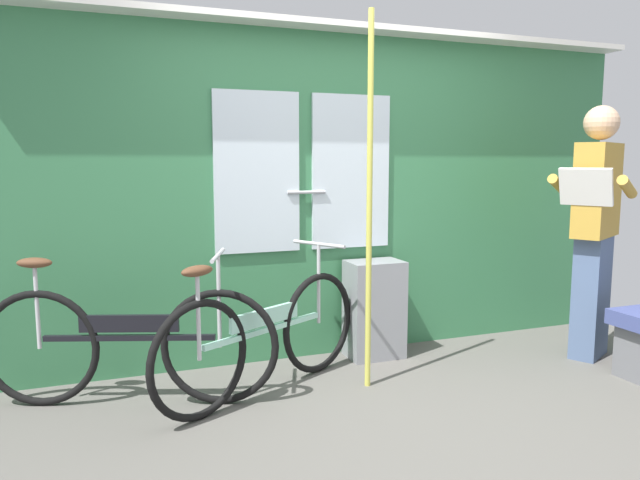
# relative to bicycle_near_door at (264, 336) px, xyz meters

# --- Properties ---
(ground_plane) EXTENTS (5.95, 4.26, 0.04)m
(ground_plane) POSITION_rel_bicycle_near_door_xyz_m (0.67, -0.71, -0.38)
(ground_plane) COLOR #56544F
(train_door_wall) EXTENTS (4.95, 0.28, 2.35)m
(train_door_wall) POSITION_rel_bicycle_near_door_xyz_m (0.66, 0.61, 0.86)
(train_door_wall) COLOR #387A4C
(train_door_wall) RESTS_ON ground_plane
(bicycle_near_door) EXTENTS (1.49, 0.86, 0.89)m
(bicycle_near_door) POSITION_rel_bicycle_near_door_xyz_m (0.00, 0.00, 0.00)
(bicycle_near_door) COLOR black
(bicycle_near_door) RESTS_ON ground_plane
(bicycle_leaning_behind) EXTENTS (1.65, 0.69, 0.90)m
(bicycle_leaning_behind) POSITION_rel_bicycle_near_door_xyz_m (-0.78, 0.11, 0.01)
(bicycle_leaning_behind) COLOR black
(bicycle_leaning_behind) RESTS_ON ground_plane
(passenger_reading_newspaper) EXTENTS (0.65, 0.60, 1.81)m
(passenger_reading_newspaper) POSITION_rel_bicycle_near_door_xyz_m (2.41, -0.15, 0.59)
(passenger_reading_newspaper) COLOR slate
(passenger_reading_newspaper) RESTS_ON ground_plane
(trash_bin_by_wall) EXTENTS (0.40, 0.28, 0.71)m
(trash_bin_by_wall) POSITION_rel_bicycle_near_door_xyz_m (0.94, 0.40, -0.01)
(trash_bin_by_wall) COLOR gray
(trash_bin_by_wall) RESTS_ON ground_plane
(handrail_pole) EXTENTS (0.04, 0.04, 2.31)m
(handrail_pole) POSITION_rel_bicycle_near_door_xyz_m (0.65, -0.11, 0.79)
(handrail_pole) COLOR #C6C14C
(handrail_pole) RESTS_ON ground_plane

